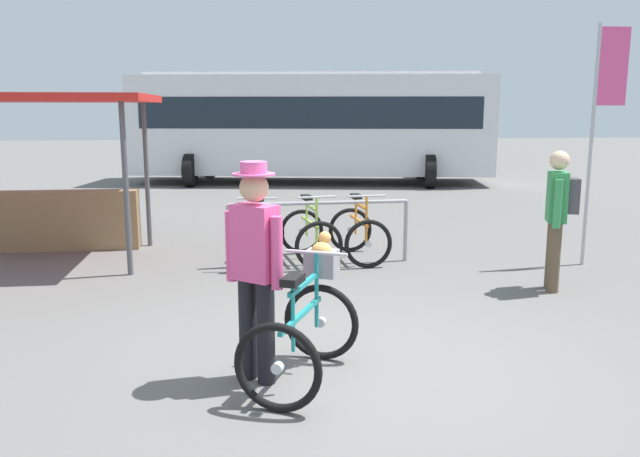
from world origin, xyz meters
The scene contains 11 objects.
ground_plane centered at (0.00, 0.00, 0.00)m, with size 80.00×80.00×0.00m, color #605E5B.
bike_rack_rail centered at (0.00, 3.59, 0.64)m, with size 2.51×0.19×0.88m.
racked_bike_black centered at (-0.81, 3.73, 0.37)m, with size 0.74×1.14×0.97m.
racked_bike_lime centered at (-0.11, 3.77, 0.37)m, with size 0.81×1.18×0.97m.
racked_bike_orange centered at (0.59, 3.80, 0.37)m, with size 0.75×1.15×0.97m.
featured_bicycle centered at (-0.50, -0.16, 0.49)m, with size 1.04×1.26×1.09m.
person_with_featured_bike centered at (-0.89, -0.18, 0.95)m, with size 0.43×0.38×1.72m.
pedestrian_with_backpack centered at (2.61, 2.01, 0.94)m, with size 0.41×0.51×1.64m.
bus_distant centered at (0.84, 13.50, 1.74)m, with size 10.27×4.41×3.08m.
market_stall centered at (-3.80, 4.50, 1.39)m, with size 3.13×2.34×2.30m.
banner_flag centered at (3.73, 3.18, 2.23)m, with size 0.44×0.05×3.20m.
Camera 1 is at (-0.91, -4.96, 2.11)m, focal length 36.00 mm.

